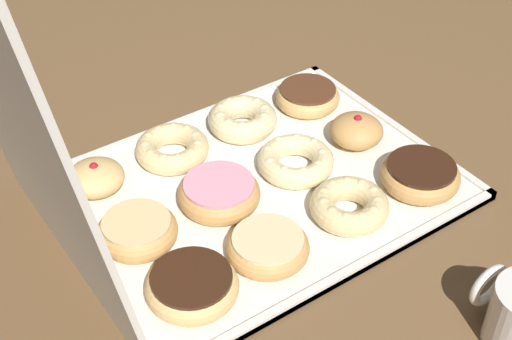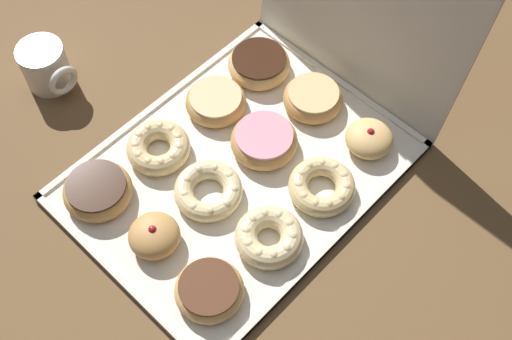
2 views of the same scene
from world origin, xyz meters
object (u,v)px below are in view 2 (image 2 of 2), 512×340
(chocolate_frosted_donut_0, at_px, (98,190))
(cruller_donut_4, at_px, (209,191))
(cruller_donut_3, at_px, (158,147))
(jelly_filled_donut_11, at_px, (369,138))
(cruller_donut_8, at_px, (322,186))
(chocolate_frosted_donut_9, at_px, (259,64))
(jelly_filled_donut_1, at_px, (154,236))
(chocolate_frosted_donut_2, at_px, (209,290))
(glazed_ring_donut_6, at_px, (216,101))
(cruller_donut_5, at_px, (269,237))
(donut_box, at_px, (238,171))
(pink_frosted_donut_7, at_px, (262,139))
(coffee_mug, at_px, (46,66))
(glazed_ring_donut_10, at_px, (311,97))

(chocolate_frosted_donut_0, distance_m, cruller_donut_4, 0.19)
(cruller_donut_3, xyz_separation_m, jelly_filled_donut_11, (0.26, 0.27, 0.00))
(cruller_donut_8, height_order, chocolate_frosted_donut_9, chocolate_frosted_donut_9)
(jelly_filled_donut_1, xyz_separation_m, chocolate_frosted_donut_2, (0.13, -0.00, -0.01))
(glazed_ring_donut_6, distance_m, jelly_filled_donut_11, 0.29)
(jelly_filled_donut_1, bearing_deg, chocolate_frosted_donut_2, -0.85)
(cruller_donut_5, bearing_deg, cruller_donut_4, -176.97)
(cruller_donut_8, bearing_deg, cruller_donut_4, -133.50)
(jelly_filled_donut_11, bearing_deg, glazed_ring_donut_6, -153.63)
(jelly_filled_donut_1, bearing_deg, donut_box, 89.98)
(chocolate_frosted_donut_9, bearing_deg, cruller_donut_3, -89.36)
(cruller_donut_3, height_order, cruller_donut_4, cruller_donut_3)
(pink_frosted_donut_7, height_order, coffee_mug, coffee_mug)
(chocolate_frosted_donut_0, distance_m, coffee_mug, 0.29)
(jelly_filled_donut_1, xyz_separation_m, cruller_donut_3, (-0.13, 0.12, -0.00))
(chocolate_frosted_donut_9, bearing_deg, cruller_donut_5, -44.01)
(chocolate_frosted_donut_0, distance_m, pink_frosted_donut_7, 0.30)
(cruller_donut_4, bearing_deg, cruller_donut_5, 3.03)
(pink_frosted_donut_7, xyz_separation_m, cruller_donut_8, (0.14, 0.00, -0.00))
(cruller_donut_5, xyz_separation_m, chocolate_frosted_donut_9, (-0.26, 0.25, -0.00))
(chocolate_frosted_donut_0, bearing_deg, cruller_donut_8, 44.98)
(donut_box, bearing_deg, jelly_filled_donut_11, 56.26)
(chocolate_frosted_donut_2, distance_m, pink_frosted_donut_7, 0.29)
(glazed_ring_donut_10, bearing_deg, chocolate_frosted_donut_9, -175.62)
(chocolate_frosted_donut_2, relative_size, chocolate_frosted_donut_9, 0.92)
(glazed_ring_donut_6, relative_size, cruller_donut_8, 0.98)
(chocolate_frosted_donut_9, height_order, coffee_mug, coffee_mug)
(chocolate_frosted_donut_0, height_order, cruller_donut_4, chocolate_frosted_donut_0)
(chocolate_frosted_donut_0, height_order, coffee_mug, coffee_mug)
(pink_frosted_donut_7, bearing_deg, jelly_filled_donut_1, -89.16)
(cruller_donut_4, bearing_deg, jelly_filled_donut_1, -91.14)
(jelly_filled_donut_1, xyz_separation_m, cruller_donut_8, (0.13, 0.26, -0.01))
(cruller_donut_4, xyz_separation_m, glazed_ring_donut_10, (-0.01, 0.27, 0.00))
(jelly_filled_donut_1, height_order, glazed_ring_donut_10, jelly_filled_donut_1)
(donut_box, relative_size, cruller_donut_3, 4.96)
(jelly_filled_donut_1, bearing_deg, pink_frosted_donut_7, 90.84)
(cruller_donut_3, bearing_deg, chocolate_frosted_donut_9, 90.64)
(chocolate_frosted_donut_9, bearing_deg, pink_frosted_donut_7, -44.55)
(coffee_mug, bearing_deg, donut_box, 13.97)
(glazed_ring_donut_10, distance_m, coffee_mug, 0.50)
(jelly_filled_donut_1, distance_m, chocolate_frosted_donut_9, 0.40)
(donut_box, relative_size, glazed_ring_donut_6, 4.98)
(chocolate_frosted_donut_2, xyz_separation_m, cruller_donut_5, (0.01, 0.13, 0.00))
(donut_box, bearing_deg, glazed_ring_donut_6, 150.57)
(donut_box, distance_m, cruller_donut_8, 0.15)
(donut_box, distance_m, chocolate_frosted_donut_2, 0.23)
(glazed_ring_donut_10, bearing_deg, cruller_donut_5, -62.27)
(pink_frosted_donut_7, bearing_deg, jelly_filled_donut_11, 43.84)
(cruller_donut_3, xyz_separation_m, glazed_ring_donut_10, (0.12, 0.27, -0.00))
(cruller_donut_3, bearing_deg, chocolate_frosted_donut_0, -94.07)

